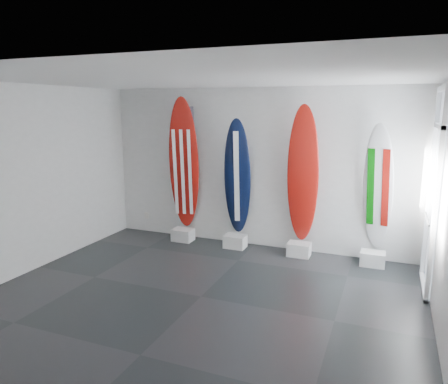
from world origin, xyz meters
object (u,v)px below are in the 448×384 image
at_px(surfboard_navy, 237,178).
at_px(surfboard_italy, 378,188).
at_px(surfboard_swiss, 303,175).
at_px(surfboard_usa, 184,164).

height_order(surfboard_navy, surfboard_italy, surfboard_navy).
distance_m(surfboard_navy, surfboard_italy, 2.49).
distance_m(surfboard_swiss, surfboard_italy, 1.27).
bearing_deg(surfboard_swiss, surfboard_navy, 178.14).
distance_m(surfboard_usa, surfboard_italy, 3.62).
relative_size(surfboard_usa, surfboard_swiss, 1.06).
xyz_separation_m(surfboard_usa, surfboard_navy, (1.12, 0.00, -0.20)).
height_order(surfboard_usa, surfboard_navy, surfboard_usa).
height_order(surfboard_usa, surfboard_italy, surfboard_usa).
xyz_separation_m(surfboard_usa, surfboard_italy, (3.61, 0.00, -0.22)).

